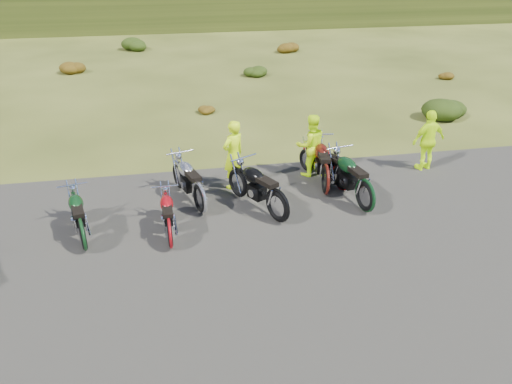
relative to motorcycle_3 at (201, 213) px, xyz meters
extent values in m
plane|color=#353C14|center=(1.22, -1.49, 0.00)|extent=(300.00, 300.00, 0.00)
cube|color=black|center=(1.22, -3.49, 0.00)|extent=(20.00, 12.00, 0.04)
ellipsoid|color=#5D320B|center=(-4.98, 15.11, 0.38)|extent=(1.30, 1.30, 0.77)
ellipsoid|color=#1C340D|center=(-2.08, 20.41, 0.46)|extent=(1.56, 1.56, 0.92)
ellipsoid|color=#5D320B|center=(0.82, 7.71, 0.23)|extent=(0.77, 0.77, 0.45)
ellipsoid|color=#1C340D|center=(3.72, 13.01, 0.31)|extent=(1.03, 1.03, 0.61)
ellipsoid|color=#5D320B|center=(6.62, 18.31, 0.38)|extent=(1.30, 1.30, 0.77)
ellipsoid|color=#1C340D|center=(9.52, 5.61, 0.46)|extent=(1.56, 1.56, 0.92)
ellipsoid|color=#5D320B|center=(12.42, 10.91, 0.23)|extent=(0.77, 0.77, 0.45)
imported|color=#CAF50C|center=(0.99, 1.23, 0.92)|extent=(0.80, 0.74, 1.83)
imported|color=#CAF50C|center=(3.18, 1.63, 0.87)|extent=(0.91, 0.74, 1.73)
imported|color=#CAF50C|center=(6.52, 1.39, 0.87)|extent=(1.08, 0.60, 1.73)
camera|label=1|loc=(-0.61, -10.56, 5.91)|focal=35.00mm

